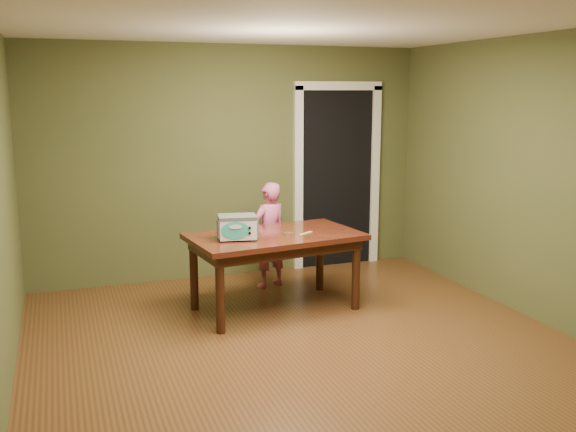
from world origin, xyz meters
The scene contains 8 objects.
floor centered at (0.00, 0.00, 0.00)m, with size 5.00×5.00×0.00m, color brown.
room_shell centered at (0.00, 0.00, 1.71)m, with size 4.52×5.02×2.61m.
doorway centered at (1.30, 2.78, 1.06)m, with size 1.10×0.66×2.25m.
dining_table centered at (0.06, 1.16, 0.65)m, with size 1.70×1.09×0.75m.
toy_oven centered at (-0.33, 1.07, 0.87)m, with size 0.40×0.30×0.23m.
baking_pan centered at (0.18, 1.08, 0.76)m, with size 0.10×0.10×0.02m.
spatula centered at (0.35, 1.08, 0.75)m, with size 0.18×0.03×0.01m, color #D5D05C.
child centered at (0.25, 1.90, 0.57)m, with size 0.42×0.27×1.14m, color #D3578A.
Camera 1 is at (-1.85, -4.49, 2.09)m, focal length 40.00 mm.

